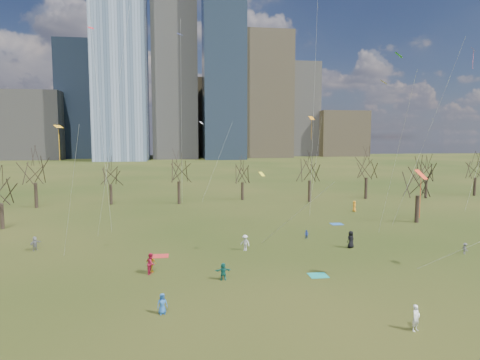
{
  "coord_description": "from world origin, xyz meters",
  "views": [
    {
      "loc": [
        -7.18,
        -36.97,
        12.0
      ],
      "look_at": [
        0.0,
        12.0,
        7.0
      ],
      "focal_mm": 32.0,
      "sensor_mm": 36.0,
      "label": 1
    }
  ],
  "objects": [
    {
      "name": "blanket_crimson",
      "position": [
        -9.02,
        5.92,
        0.01
      ],
      "size": [
        1.6,
        1.5,
        0.03
      ],
      "primitive_type": "cube",
      "color": "red",
      "rests_on": "ground"
    },
    {
      "name": "kites_airborne",
      "position": [
        5.91,
        11.4,
        13.29
      ],
      "size": [
        54.45,
        48.58,
        35.43
      ],
      "color": "#FEAE15",
      "rests_on": "ground"
    },
    {
      "name": "downtown_skyline",
      "position": [
        -2.43,
        210.64,
        39.01
      ],
      "size": [
        212.5,
        78.0,
        118.0
      ],
      "color": "slate",
      "rests_on": "ground"
    },
    {
      "name": "person_2",
      "position": [
        -9.6,
        0.31,
        0.94
      ],
      "size": [
        0.87,
        1.03,
        1.87
      ],
      "primitive_type": "imported",
      "rotation": [
        0.0,
        0.0,
        1.38
      ],
      "color": "#A81835",
      "rests_on": "ground"
    },
    {
      "name": "person_12",
      "position": [
        20.98,
        27.81,
        0.87
      ],
      "size": [
        0.67,
        0.92,
        1.74
      ],
      "primitive_type": "imported",
      "rotation": [
        0.0,
        0.0,
        1.43
      ],
      "color": "orange",
      "rests_on": "ground"
    },
    {
      "name": "person_3",
      "position": [
        21.95,
        2.18,
        0.57
      ],
      "size": [
        0.45,
        0.75,
        1.15
      ],
      "primitive_type": "imported",
      "rotation": [
        0.0,
        0.0,
        1.55
      ],
      "color": "#5D5C61",
      "rests_on": "ground"
    },
    {
      "name": "person_6",
      "position": [
        11.29,
        6.19,
        0.94
      ],
      "size": [
        1.08,
        0.91,
        1.89
      ],
      "primitive_type": "imported",
      "rotation": [
        0.0,
        0.0,
        3.54
      ],
      "color": "black",
      "rests_on": "ground"
    },
    {
      "name": "ground",
      "position": [
        0.0,
        0.0,
        0.0
      ],
      "size": [
        500.0,
        500.0,
        0.0
      ],
      "primitive_type": "plane",
      "color": "black",
      "rests_on": "ground"
    },
    {
      "name": "bare_tree_row",
      "position": [
        -0.09,
        37.22,
        6.12
      ],
      "size": [
        113.04,
        29.8,
        9.5
      ],
      "color": "black",
      "rests_on": "ground"
    },
    {
      "name": "person_0",
      "position": [
        -8.34,
        -8.51,
        0.72
      ],
      "size": [
        0.79,
        0.6,
        1.44
      ],
      "primitive_type": "imported",
      "rotation": [
        0.0,
        0.0,
        0.23
      ],
      "color": "#24599E",
      "rests_on": "ground"
    },
    {
      "name": "person_1",
      "position": [
        7.31,
        -13.35,
        0.83
      ],
      "size": [
        0.72,
        0.64,
        1.66
      ],
      "primitive_type": "imported",
      "rotation": [
        0.0,
        0.0,
        0.49
      ],
      "color": "white",
      "rests_on": "ground"
    },
    {
      "name": "person_5",
      "position": [
        -3.51,
        -2.2,
        0.74
      ],
      "size": [
        1.39,
        0.5,
        1.48
      ],
      "primitive_type": "imported",
      "rotation": [
        0.0,
        0.0,
        3.19
      ],
      "color": "#16665A",
      "rests_on": "ground"
    },
    {
      "name": "person_9",
      "position": [
        -0.22,
        6.78,
        0.85
      ],
      "size": [
        1.23,
        1.22,
        1.7
      ],
      "primitive_type": "imported",
      "rotation": [
        0.0,
        0.0,
        5.51
      ],
      "color": "silver",
      "rests_on": "ground"
    },
    {
      "name": "person_4",
      "position": [
        -9.64,
        0.72,
        0.85
      ],
      "size": [
        1.08,
        0.78,
        1.7
      ],
      "primitive_type": "imported",
      "rotation": [
        0.0,
        0.0,
        2.73
      ],
      "color": "#CC9116",
      "rests_on": "ground"
    },
    {
      "name": "person_8",
      "position": [
        7.8,
        10.92,
        0.52
      ],
      "size": [
        0.64,
        0.64,
        1.05
      ],
      "primitive_type": "imported",
      "rotation": [
        0.0,
        0.0,
        5.47
      ],
      "color": "#253DA2",
      "rests_on": "ground"
    },
    {
      "name": "blanket_navy",
      "position": [
        14.47,
        18.58,
        0.01
      ],
      "size": [
        1.6,
        1.5,
        0.03
      ],
      "primitive_type": "cube",
      "color": "#2357A6",
      "rests_on": "ground"
    },
    {
      "name": "blanket_teal",
      "position": [
        4.78,
        -2.25,
        0.01
      ],
      "size": [
        1.6,
        1.5,
        0.03
      ],
      "primitive_type": "cube",
      "color": "#178E80",
      "rests_on": "ground"
    },
    {
      "name": "person_11",
      "position": [
        -22.25,
        10.01,
        0.76
      ],
      "size": [
        1.08,
        1.45,
        1.53
      ],
      "primitive_type": "imported",
      "rotation": [
        0.0,
        0.0,
        1.06
      ],
      "color": "slate",
      "rests_on": "ground"
    }
  ]
}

